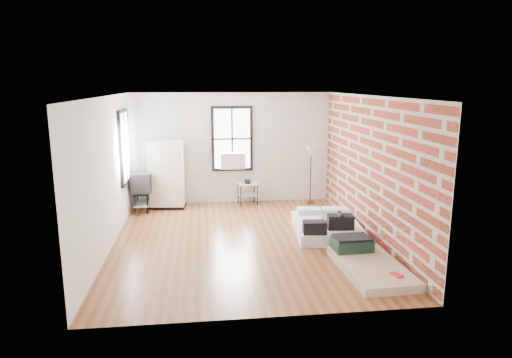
{
  "coord_description": "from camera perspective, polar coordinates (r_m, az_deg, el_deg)",
  "views": [
    {
      "loc": [
        -0.78,
        -8.46,
        3.05
      ],
      "look_at": [
        0.28,
        0.3,
        1.17
      ],
      "focal_mm": 32.0,
      "sensor_mm": 36.0,
      "label": 1
    }
  ],
  "objects": [
    {
      "name": "room_shell",
      "position": [
        8.97,
        -0.39,
        3.61
      ],
      "size": [
        5.02,
        6.02,
        2.8
      ],
      "color": "silver",
      "rests_on": "ground"
    },
    {
      "name": "tv_stand",
      "position": [
        11.21,
        -14.12,
        -0.6
      ],
      "size": [
        0.49,
        0.68,
        0.94
      ],
      "rotation": [
        0.0,
        0.0,
        0.04
      ],
      "color": "black",
      "rests_on": "ground"
    },
    {
      "name": "mattress_bare",
      "position": [
        7.96,
        13.65,
        -9.97
      ],
      "size": [
        1.02,
        1.82,
        0.39
      ],
      "rotation": [
        0.0,
        0.0,
        0.04
      ],
      "color": "#C1AA8C",
      "rests_on": "ground"
    },
    {
      "name": "side_table",
      "position": [
        11.54,
        -1.06,
        -1.11
      ],
      "size": [
        0.53,
        0.45,
        0.64
      ],
      "rotation": [
        0.0,
        0.0,
        0.13
      ],
      "color": "black",
      "rests_on": "ground"
    },
    {
      "name": "ground",
      "position": [
        9.02,
        -1.58,
        -7.73
      ],
      "size": [
        6.0,
        6.0,
        0.0
      ],
      "primitive_type": "plane",
      "color": "brown",
      "rests_on": "ground"
    },
    {
      "name": "floor_lamp",
      "position": [
        11.58,
        6.9,
        3.09
      ],
      "size": [
        0.32,
        0.32,
        1.49
      ],
      "color": "#311F10",
      "rests_on": "ground"
    },
    {
      "name": "mattress_main",
      "position": [
        9.52,
        8.83,
        -5.84
      ],
      "size": [
        1.43,
        1.85,
        0.56
      ],
      "rotation": [
        0.0,
        0.0,
        -0.09
      ],
      "color": "white",
      "rests_on": "ground"
    },
    {
      "name": "wardrobe",
      "position": [
        11.36,
        -11.09,
        0.57
      ],
      "size": [
        0.89,
        0.57,
        1.68
      ],
      "rotation": [
        0.0,
        0.0,
        -0.1
      ],
      "color": "black",
      "rests_on": "ground"
    }
  ]
}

